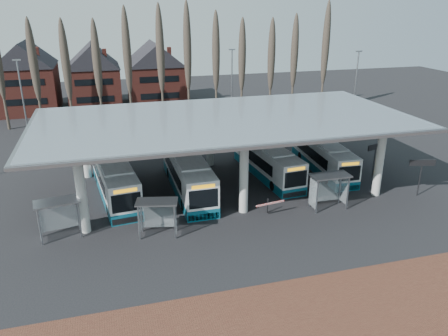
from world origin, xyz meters
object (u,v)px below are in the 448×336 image
object	(u,v)px
bus_2	(267,161)
shelter_1	(157,210)
bus_0	(114,178)
bus_1	(188,174)
shelter_0	(58,210)
shelter_2	(329,183)
bus_3	(323,156)

from	to	relation	value
bus_2	shelter_1	bearing A→B (deg)	-147.65
bus_0	bus_1	size ratio (longest dim) A/B	0.98
bus_2	shelter_0	size ratio (longest dim) A/B	3.49
shelter_2	bus_3	bearing A→B (deg)	65.47
bus_1	bus_3	size ratio (longest dim) A/B	1.09
bus_0	bus_1	world-z (taller)	bus_1
bus_2	bus_3	size ratio (longest dim) A/B	1.02
shelter_2	bus_1	bearing A→B (deg)	148.17
bus_3	bus_1	bearing A→B (deg)	-170.54
bus_1	shelter_1	xyz separation A→B (m)	(-3.56, -7.12, 0.38)
bus_3	shelter_1	world-z (taller)	bus_3
bus_0	shelter_2	distance (m)	17.90
bus_0	bus_2	bearing A→B (deg)	-3.43
shelter_1	shelter_2	distance (m)	13.73
bus_2	shelter_1	xyz separation A→B (m)	(-11.52, -8.65, 0.49)
shelter_0	bus_1	bearing A→B (deg)	19.86
bus_0	shelter_2	size ratio (longest dim) A/B	3.76
bus_3	shelter_2	world-z (taller)	bus_3
bus_1	shelter_2	bearing A→B (deg)	-32.48
bus_3	shelter_2	size ratio (longest dim) A/B	3.51
bus_1	shelter_2	world-z (taller)	bus_1
bus_1	shelter_0	xyz separation A→B (m)	(-10.27, -5.55, 0.48)
bus_0	bus_3	size ratio (longest dim) A/B	1.07
bus_0	shelter_1	world-z (taller)	bus_0
shelter_1	shelter_2	bearing A→B (deg)	16.08
bus_1	bus_0	bearing A→B (deg)	172.78
bus_2	shelter_2	size ratio (longest dim) A/B	3.59
bus_1	shelter_2	size ratio (longest dim) A/B	3.82
shelter_0	shelter_1	distance (m)	6.89
bus_0	bus_3	distance (m)	20.06
bus_0	bus_3	world-z (taller)	bus_0
bus_2	bus_3	xyz separation A→B (m)	(5.84, -0.09, -0.03)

